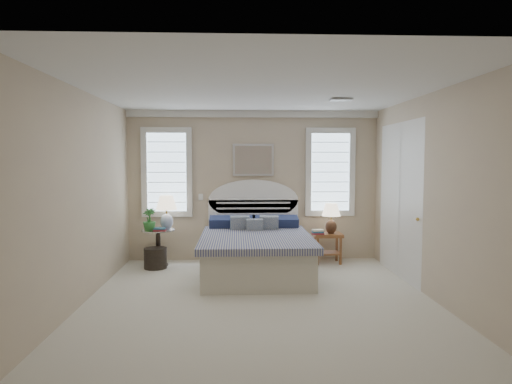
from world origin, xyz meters
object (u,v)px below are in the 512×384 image
object	(u,v)px
nightstand_right	(327,241)
side_table_left	(158,244)
lamp_left	(167,208)
bed	(256,250)
lamp_right	(331,215)
floor_pot	(156,258)

from	to	relation	value
nightstand_right	side_table_left	bearing A→B (deg)	-178.06
nightstand_right	lamp_left	size ratio (longest dim) A/B	0.91
nightstand_right	bed	bearing A→B (deg)	-151.97
lamp_right	bed	bearing A→B (deg)	-153.66
lamp_right	side_table_left	bearing A→B (deg)	-178.49
side_table_left	lamp_left	world-z (taller)	lamp_left
bed	side_table_left	xyz separation A→B (m)	(-1.65, 0.59, 0.00)
bed	side_table_left	size ratio (longest dim) A/B	3.61
bed	floor_pot	world-z (taller)	bed
nightstand_right	lamp_right	xyz separation A→B (m)	(0.06, -0.02, 0.47)
bed	lamp_left	bearing A→B (deg)	157.09
lamp_left	lamp_right	world-z (taller)	lamp_left
lamp_right	nightstand_right	bearing A→B (deg)	159.55
bed	lamp_right	bearing A→B (deg)	26.34
bed	floor_pot	bearing A→B (deg)	166.25
nightstand_right	lamp_right	bearing A→B (deg)	-20.45
nightstand_right	lamp_left	distance (m)	2.87
side_table_left	floor_pot	distance (m)	0.28
side_table_left	lamp_left	bearing A→B (deg)	17.36
bed	side_table_left	world-z (taller)	bed
floor_pot	bed	bearing A→B (deg)	-13.75
floor_pot	lamp_left	distance (m)	0.86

